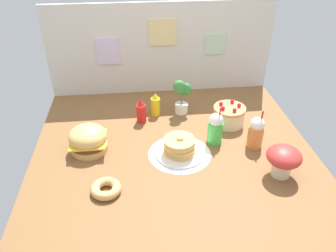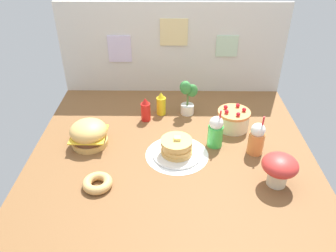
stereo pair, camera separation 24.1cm
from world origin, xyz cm
name	(u,v)px [view 1 (the left image)]	position (x,y,z in cm)	size (l,w,h in cm)	color
ground_plane	(174,151)	(0.00, 0.00, -1.00)	(199.58, 190.10, 2.00)	brown
back_wall	(161,49)	(-0.12, 94.48, 41.08)	(199.58, 4.20, 81.67)	beige
doily_mat	(180,154)	(3.66, -5.02, 0.20)	(44.50, 44.50, 0.40)	white
burger	(88,139)	(-60.19, 7.04, 9.19)	(26.82, 26.82, 19.34)	#DBA859
pancake_stack	(180,147)	(3.45, -5.05, 6.01)	(34.39, 34.39, 14.87)	white
layer_cake	(229,115)	(47.91, 29.95, 7.82)	(25.24, 25.24, 18.41)	beige
ketchup_bottle	(141,111)	(-21.31, 40.98, 9.36)	(7.69, 7.69, 20.23)	red
mustard_bottle	(155,105)	(-9.06, 50.83, 9.36)	(7.69, 7.69, 20.23)	yellow
cream_soda_cup	(215,128)	(31.27, 7.07, 11.88)	(11.12, 11.12, 30.34)	green
orange_float_cup	(256,133)	(58.89, -1.39, 11.88)	(11.12, 11.12, 30.36)	orange
donut_pink_glaze	(106,188)	(-46.26, -37.60, 3.01)	(18.81, 18.81, 5.66)	tan
potted_plant	(181,95)	(12.75, 51.96, 16.48)	(14.74, 11.81, 30.85)	white
mushroom_stool	(284,159)	(65.88, -33.59, 13.13)	(22.25, 22.25, 21.24)	beige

